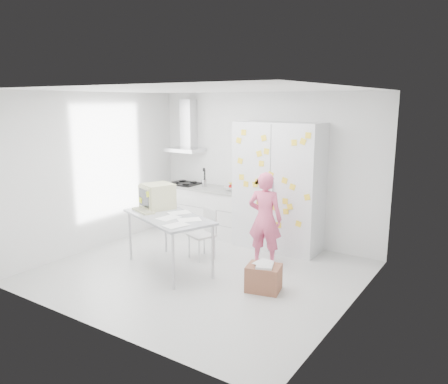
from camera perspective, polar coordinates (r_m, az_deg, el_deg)
The scene contains 10 objects.
floor at distance 6.75m, azimuth -3.09°, elevation -10.47°, with size 4.50×4.00×0.02m, color silver.
walls at distance 6.94m, azimuth 0.33°, elevation 1.88°, with size 4.52×4.01×2.70m.
ceiling at distance 6.25m, azimuth -3.37°, elevation 13.20°, with size 4.50×4.00×0.02m, color white.
counter_run at distance 8.58m, azimuth -2.80°, elevation -2.20°, with size 1.84×0.63×1.28m.
range_hood at distance 8.72m, azimuth -4.78°, elevation 7.90°, with size 0.70×0.48×1.01m.
tall_cabinet at distance 7.58m, azimuth 7.14°, elevation 0.72°, with size 1.50×0.68×2.20m.
person at distance 6.86m, azimuth 5.37°, elevation -3.49°, with size 0.54×0.36×1.48m, color #E75A81.
desk at distance 6.93m, azimuth -8.24°, elevation -1.66°, with size 1.74×1.29×1.25m.
chair at distance 7.19m, azimuth -2.50°, elevation -5.04°, with size 0.47×0.47×0.82m.
cardboard_box at distance 6.08m, azimuth 5.20°, elevation -11.07°, with size 0.52×0.45×0.39m.
Camera 1 is at (3.74, -5.00, 2.55)m, focal length 35.00 mm.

